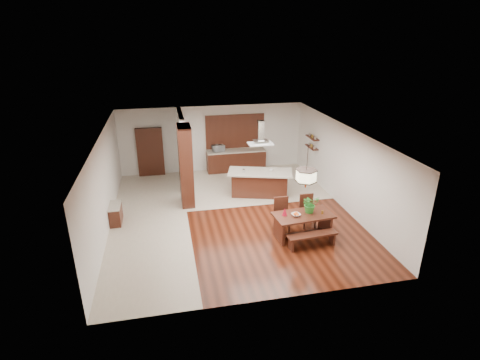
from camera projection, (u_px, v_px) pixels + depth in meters
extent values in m
plane|color=#37140A|center=(231.00, 214.00, 12.88)|extent=(9.00, 9.00, 0.00)
cube|color=white|center=(231.00, 132.00, 11.79)|extent=(8.00, 9.00, 0.04)
cube|color=silver|center=(212.00, 139.00, 16.42)|extent=(8.00, 0.04, 2.90)
cube|color=silver|center=(268.00, 247.00, 8.25)|extent=(8.00, 0.04, 2.90)
cube|color=silver|center=(104.00, 185.00, 11.58)|extent=(0.04, 9.00, 2.90)
cube|color=silver|center=(343.00, 167.00, 13.09)|extent=(0.04, 9.00, 2.90)
cube|color=beige|center=(150.00, 222.00, 12.36)|extent=(2.50, 9.00, 0.01)
cube|color=beige|center=(250.00, 184.00, 15.38)|extent=(5.50, 4.00, 0.01)
cube|color=#3B1D0E|center=(231.00, 133.00, 11.80)|extent=(8.00, 9.00, 0.02)
cube|color=black|center=(186.00, 166.00, 13.16)|extent=(0.45, 1.00, 2.90)
cube|color=silver|center=(182.00, 149.00, 15.07)|extent=(0.18, 2.40, 2.90)
cube|color=black|center=(116.00, 214.00, 12.22)|extent=(0.37, 0.88, 0.63)
cube|color=black|center=(150.00, 152.00, 15.97)|extent=(1.10, 0.20, 2.10)
cube|color=black|center=(236.00, 161.00, 16.71)|extent=(2.60, 0.60, 0.90)
cube|color=#BEB6A6|center=(236.00, 151.00, 16.54)|extent=(2.60, 0.62, 0.05)
cube|color=#9B552E|center=(235.00, 131.00, 16.46)|extent=(2.60, 0.08, 1.50)
cube|color=black|center=(312.00, 147.00, 15.45)|extent=(0.26, 0.90, 0.04)
cube|color=black|center=(312.00, 138.00, 15.30)|extent=(0.26, 0.90, 0.04)
cube|color=black|center=(303.00, 215.00, 11.27)|extent=(1.86, 1.05, 0.06)
cube|color=black|center=(279.00, 230.00, 11.20)|extent=(0.14, 0.72, 0.68)
cube|color=black|center=(325.00, 223.00, 11.62)|extent=(0.14, 0.72, 0.68)
imported|color=#2D7C29|center=(310.00, 204.00, 11.29)|extent=(0.54, 0.48, 0.56)
imported|color=beige|center=(296.00, 215.00, 11.16)|extent=(0.32, 0.32, 0.07)
cone|color=maroon|center=(285.00, 212.00, 11.15)|extent=(0.17, 0.17, 0.24)
cylinder|color=gold|center=(322.00, 212.00, 11.28)|extent=(0.08, 0.08, 0.09)
cube|color=black|center=(260.00, 184.00, 14.21)|extent=(2.20, 1.32, 0.93)
cube|color=#BEB6A6|center=(260.00, 172.00, 13.98)|extent=(2.57, 1.66, 0.05)
imported|color=silver|center=(271.00, 170.00, 13.98)|extent=(0.16, 0.16, 0.10)
imported|color=#B8BCC0|center=(218.00, 148.00, 16.35)|extent=(0.58, 0.49, 0.28)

